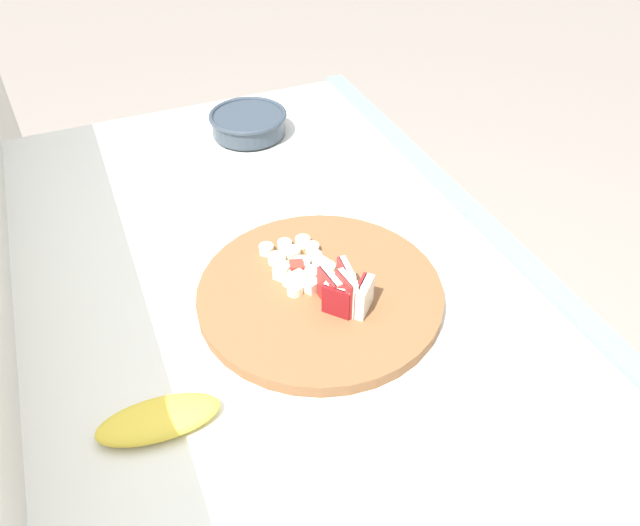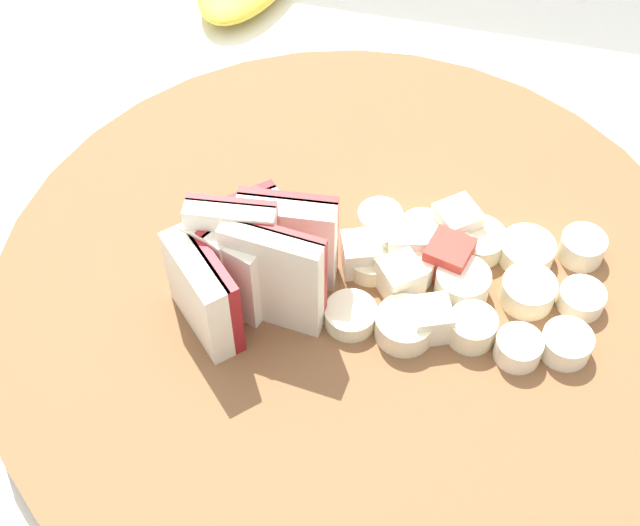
{
  "view_description": "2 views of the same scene",
  "coord_description": "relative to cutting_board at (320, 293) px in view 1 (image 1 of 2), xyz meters",
  "views": [
    {
      "loc": [
        -0.59,
        0.23,
        1.58
      ],
      "look_at": [
        0.09,
        -0.06,
        0.94
      ],
      "focal_mm": 34.49,
      "sensor_mm": 36.0,
      "label": 1
    },
    {
      "loc": [
        0.1,
        -0.32,
        1.31
      ],
      "look_at": [
        0.03,
        -0.05,
        0.95
      ],
      "focal_mm": 51.08,
      "sensor_mm": 36.0,
      "label": 2
    }
  ],
  "objects": [
    {
      "name": "cutting_board",
      "position": [
        0.0,
        0.0,
        0.0
      ],
      "size": [
        0.38,
        0.38,
        0.02
      ],
      "primitive_type": "cylinder",
      "color": "brown",
      "rests_on": "tiled_countertop"
    },
    {
      "name": "ceramic_bowl",
      "position": [
        0.54,
        -0.06,
        0.02
      ],
      "size": [
        0.17,
        0.17,
        0.05
      ],
      "color": "#2D3842",
      "rests_on": "tiled_countertop"
    },
    {
      "name": "tile_backsplash",
      "position": [
        -0.04,
        0.47,
        -0.27
      ],
      "size": [
        2.4,
        0.04,
        1.28
      ],
      "primitive_type": "cube",
      "color": "silver",
      "rests_on": "ground"
    },
    {
      "name": "banana_peel",
      "position": [
        -0.13,
        0.28,
        0.0
      ],
      "size": [
        0.08,
        0.16,
        0.03
      ],
      "primitive_type": "ellipsoid",
      "rotation": [
        0.0,
        0.0,
        1.5
      ],
      "color": "gold",
      "rests_on": "tiled_countertop"
    },
    {
      "name": "apple_wedge_fan",
      "position": [
        -0.05,
        -0.02,
        0.04
      ],
      "size": [
        0.08,
        0.08,
        0.06
      ],
      "color": "maroon",
      "rests_on": "cutting_board"
    },
    {
      "name": "apple_dice_pile",
      "position": [
        0.02,
        0.02,
        0.02
      ],
      "size": [
        0.11,
        0.09,
        0.02
      ],
      "color": "beige",
      "rests_on": "cutting_board"
    },
    {
      "name": "banana_slice_rows",
      "position": [
        0.06,
        0.01,
        0.02
      ],
      "size": [
        0.14,
        0.1,
        0.02
      ],
      "color": "beige",
      "rests_on": "cutting_board"
    },
    {
      "name": "tiled_countertop",
      "position": [
        -0.04,
        0.04,
        -0.46
      ],
      "size": [
        1.54,
        0.81,
        0.91
      ],
      "color": "silver",
      "rests_on": "ground"
    }
  ]
}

